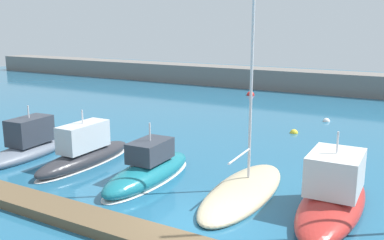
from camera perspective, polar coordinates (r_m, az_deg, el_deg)
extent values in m
plane|color=#236084|center=(16.26, 0.49, -13.70)|extent=(120.00, 120.00, 0.00)
cube|color=slate|center=(48.09, 21.30, 4.46)|extent=(108.00, 3.83, 2.26)
ellipsoid|color=slate|center=(25.61, -21.22, -4.12)|extent=(2.44, 6.37, 0.94)
cube|color=#333842|center=(25.58, -20.78, -1.32)|extent=(1.56, 2.56, 1.46)
cube|color=black|center=(25.88, -19.99, -0.60)|extent=(1.27, 0.71, 0.82)
cylinder|color=silver|center=(25.36, -20.96, 1.05)|extent=(0.08, 0.08, 0.69)
ellipsoid|color=#2D2D33|center=(23.34, -14.02, -4.97)|extent=(1.73, 6.68, 1.03)
ellipsoid|color=silver|center=(23.43, -13.98, -5.66)|extent=(1.75, 6.75, 0.12)
cube|color=silver|center=(22.98, -14.25, -2.14)|extent=(1.23, 2.87, 1.38)
cube|color=black|center=(23.69, -12.53, -1.10)|extent=(1.08, 0.73, 0.77)
cylinder|color=silver|center=(22.75, -14.39, 0.41)|extent=(0.08, 0.08, 0.71)
ellipsoid|color=#19707F|center=(20.50, -5.83, -7.06)|extent=(2.21, 6.60, 1.18)
ellipsoid|color=silver|center=(20.61, -5.81, -7.88)|extent=(2.24, 6.67, 0.12)
cube|color=#333842|center=(20.33, -5.58, -4.06)|extent=(1.48, 2.28, 0.96)
cube|color=black|center=(20.89, -4.47, -3.17)|extent=(1.27, 0.61, 0.54)
cylinder|color=silver|center=(20.09, -5.64, -1.58)|extent=(0.08, 0.08, 0.86)
ellipsoid|color=beige|center=(18.96, 6.83, -9.44)|extent=(2.84, 7.74, 0.89)
cylinder|color=silver|center=(18.22, 8.02, 8.70)|extent=(0.12, 0.12, 10.89)
cylinder|color=silver|center=(17.88, 6.35, -4.79)|extent=(0.20, 2.33, 0.09)
ellipsoid|color=#B72D28|center=(18.12, 18.17, -10.67)|extent=(2.50, 7.48, 1.12)
cube|color=silver|center=(17.77, 18.54, -6.57)|extent=(2.00, 2.64, 1.53)
cube|color=black|center=(18.61, 19.12, -5.01)|extent=(1.75, 0.70, 0.86)
cylinder|color=silver|center=(17.43, 18.81, -2.85)|extent=(0.08, 0.08, 0.86)
sphere|color=yellow|center=(29.90, 13.41, -1.71)|extent=(0.54, 0.54, 0.54)
sphere|color=red|center=(45.19, 7.79, 3.28)|extent=(0.82, 0.82, 0.82)
sphere|color=white|center=(34.14, 17.45, -0.19)|extent=(0.54, 0.54, 0.54)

